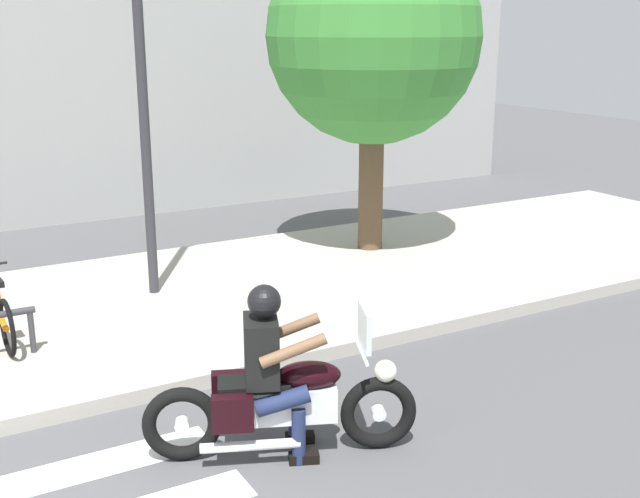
% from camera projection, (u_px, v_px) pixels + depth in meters
% --- Properties ---
extents(crosswalk_stripe_4, '(2.80, 0.40, 0.01)m').
position_uv_depth(crosswalk_stripe_4, '(34.00, 481.00, 6.02)').
color(crosswalk_stripe_4, white).
rests_on(crosswalk_stripe_4, ground).
extents(motorcycle, '(2.07, 1.00, 1.21)m').
position_uv_depth(motorcycle, '(283.00, 402.00, 6.30)').
color(motorcycle, black).
rests_on(motorcycle, ground).
extents(rider, '(0.75, 0.69, 1.43)m').
position_uv_depth(rider, '(272.00, 360.00, 6.19)').
color(rider, black).
rests_on(rider, ground).
extents(street_lamp, '(0.28, 0.28, 4.64)m').
position_uv_depth(street_lamp, '(141.00, 74.00, 9.13)').
color(street_lamp, '#2D2D33').
rests_on(street_lamp, ground).
extents(tree_near_rack, '(2.99, 2.99, 4.68)m').
position_uv_depth(tree_near_rack, '(373.00, 37.00, 11.00)').
color(tree_near_rack, brown).
rests_on(tree_near_rack, ground).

